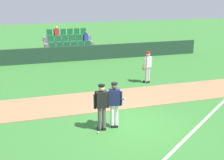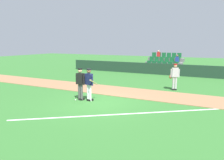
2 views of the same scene
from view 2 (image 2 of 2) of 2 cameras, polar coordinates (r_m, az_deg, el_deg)
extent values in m
plane|color=#33702D|center=(11.93, -3.82, -5.68)|extent=(80.00, 80.00, 0.00)
cube|color=#9E704C|center=(14.44, 2.25, -2.91)|extent=(28.00, 2.69, 0.03)
cube|color=white|center=(10.28, 9.25, -8.28)|extent=(9.61, 7.35, 0.01)
cube|color=#1E3828|center=(22.41, 11.85, 2.76)|extent=(20.00, 0.16, 1.11)
cube|color=slate|center=(24.26, 13.03, 2.27)|extent=(3.90, 2.95, 0.30)
cube|color=slate|center=(23.40, 12.53, 2.89)|extent=(3.80, 0.85, 0.40)
cube|color=#196033|center=(23.67, 9.27, 3.68)|extent=(0.44, 0.40, 0.08)
cube|color=#196033|center=(23.86, 9.46, 4.32)|extent=(0.44, 0.08, 0.50)
cube|color=#196033|center=(23.51, 10.55, 3.60)|extent=(0.44, 0.40, 0.08)
cube|color=#196033|center=(23.69, 10.72, 4.25)|extent=(0.44, 0.08, 0.50)
cube|color=#196033|center=(23.35, 11.84, 3.52)|extent=(0.44, 0.40, 0.08)
cube|color=#196033|center=(23.54, 12.01, 4.17)|extent=(0.44, 0.08, 0.50)
cube|color=#196033|center=(23.21, 13.15, 3.43)|extent=(0.44, 0.40, 0.08)
cube|color=#196033|center=(23.40, 13.31, 4.09)|extent=(0.44, 0.08, 0.50)
cube|color=#196033|center=(23.08, 14.47, 3.35)|extent=(0.44, 0.40, 0.08)
cube|color=#196033|center=(23.27, 14.62, 4.01)|extent=(0.44, 0.08, 0.50)
cube|color=#196033|center=(22.96, 15.80, 3.26)|extent=(0.44, 0.40, 0.08)
cube|color=#196033|center=(23.15, 15.95, 3.92)|extent=(0.44, 0.08, 0.50)
cube|color=slate|center=(24.18, 13.10, 4.03)|extent=(3.80, 0.85, 0.40)
cube|color=#196033|center=(24.44, 9.93, 4.78)|extent=(0.44, 0.40, 0.08)
cube|color=#196033|center=(24.63, 10.11, 5.40)|extent=(0.44, 0.08, 0.50)
cube|color=#196033|center=(24.28, 11.17, 4.71)|extent=(0.44, 0.40, 0.08)
cube|color=#196033|center=(24.47, 11.34, 5.33)|extent=(0.44, 0.08, 0.50)
cube|color=#196033|center=(24.13, 12.43, 4.64)|extent=(0.44, 0.40, 0.08)
cube|color=#196033|center=(24.32, 12.59, 5.26)|extent=(0.44, 0.08, 0.50)
cube|color=#196033|center=(23.99, 13.70, 4.57)|extent=(0.44, 0.40, 0.08)
cube|color=#196033|center=(24.19, 13.85, 5.19)|extent=(0.44, 0.08, 0.50)
cube|color=#196033|center=(23.87, 14.98, 4.49)|extent=(0.44, 0.40, 0.08)
cube|color=#196033|center=(24.06, 15.12, 5.12)|extent=(0.44, 0.08, 0.50)
cube|color=#196033|center=(23.75, 16.28, 4.41)|extent=(0.44, 0.40, 0.08)
cube|color=#196033|center=(23.95, 16.41, 5.04)|extent=(0.44, 0.08, 0.50)
cube|color=#263F99|center=(23.78, 16.33, 5.13)|extent=(0.32, 0.22, 0.52)
sphere|color=brown|center=(23.76, 16.37, 5.98)|extent=(0.20, 0.20, 0.20)
cube|color=slate|center=(24.97, 13.63, 5.10)|extent=(3.80, 0.85, 0.40)
cube|color=#196033|center=(25.22, 10.55, 5.82)|extent=(0.44, 0.40, 0.08)
cube|color=#196033|center=(25.42, 10.72, 6.41)|extent=(0.44, 0.08, 0.50)
cube|color=#196033|center=(25.06, 11.76, 5.76)|extent=(0.44, 0.40, 0.08)
cube|color=#196033|center=(25.26, 11.92, 6.35)|extent=(0.44, 0.08, 0.50)
cube|color=red|center=(25.10, 11.81, 6.45)|extent=(0.32, 0.22, 0.52)
sphere|color=tan|center=(25.08, 11.84, 7.25)|extent=(0.20, 0.20, 0.20)
cube|color=#196033|center=(24.92, 12.98, 5.69)|extent=(0.44, 0.40, 0.08)
cube|color=#196033|center=(25.12, 13.13, 6.29)|extent=(0.44, 0.08, 0.50)
cube|color=#196033|center=(24.79, 14.21, 5.63)|extent=(0.44, 0.40, 0.08)
cube|color=#196033|center=(24.99, 14.36, 6.22)|extent=(0.44, 0.08, 0.50)
cube|color=#196033|center=(24.66, 15.46, 5.55)|extent=(0.44, 0.40, 0.08)
cube|color=#196033|center=(24.86, 15.60, 6.16)|extent=(0.44, 0.08, 0.50)
cube|color=#196033|center=(24.55, 16.72, 5.48)|extent=(0.44, 0.40, 0.08)
cube|color=#196033|center=(24.76, 16.85, 6.08)|extent=(0.44, 0.08, 0.50)
cylinder|color=white|center=(12.17, -6.13, -3.22)|extent=(0.14, 0.14, 0.90)
cylinder|color=white|center=(12.06, -5.61, -3.33)|extent=(0.14, 0.14, 0.90)
cube|color=black|center=(12.31, -5.89, -4.99)|extent=(0.18, 0.28, 0.10)
cube|color=black|center=(12.20, -5.37, -5.12)|extent=(0.18, 0.28, 0.10)
cube|color=#191E47|center=(11.97, -5.93, 0.22)|extent=(0.44, 0.30, 0.60)
cylinder|color=#191E47|center=(12.16, -6.74, 0.12)|extent=(0.09, 0.09, 0.55)
cylinder|color=#191E47|center=(11.80, -5.09, -0.14)|extent=(0.09, 0.09, 0.55)
sphere|color=brown|center=(11.91, -5.96, 2.26)|extent=(0.22, 0.22, 0.22)
cylinder|color=black|center=(11.90, -5.97, 2.74)|extent=(0.23, 0.23, 0.06)
cube|color=black|center=(11.97, -5.62, 2.64)|extent=(0.20, 0.16, 0.02)
cylinder|color=tan|center=(11.89, -4.74, -0.56)|extent=(0.12, 0.80, 0.41)
cylinder|color=#4C4C4C|center=(12.37, -8.37, -3.06)|extent=(0.14, 0.14, 0.90)
cylinder|color=#4C4C4C|center=(12.28, -7.79, -3.15)|extent=(0.14, 0.14, 0.90)
cube|color=black|center=(12.51, -8.15, -4.80)|extent=(0.13, 0.27, 0.10)
cube|color=black|center=(12.41, -7.57, -4.90)|extent=(0.13, 0.27, 0.10)
cube|color=black|center=(12.18, -8.16, 0.34)|extent=(0.41, 0.24, 0.60)
cylinder|color=black|center=(12.35, -9.06, 0.20)|extent=(0.09, 0.09, 0.55)
cylinder|color=black|center=(12.04, -7.23, 0.01)|extent=(0.09, 0.09, 0.55)
sphere|color=tan|center=(12.12, -8.21, 2.35)|extent=(0.22, 0.22, 0.22)
cylinder|color=black|center=(12.11, -8.22, 2.81)|extent=(0.23, 0.23, 0.06)
cube|color=black|center=(12.19, -7.92, 2.72)|extent=(0.19, 0.13, 0.02)
cube|color=black|center=(12.28, -7.78, 0.42)|extent=(0.44, 0.10, 0.56)
cylinder|color=#B2B2B2|center=(15.31, 15.43, -0.87)|extent=(0.14, 0.14, 0.90)
cylinder|color=#B2B2B2|center=(15.34, 16.02, -0.88)|extent=(0.14, 0.14, 0.90)
cube|color=black|center=(15.44, 15.33, -2.29)|extent=(0.21, 0.29, 0.10)
cube|color=black|center=(15.47, 15.91, -2.30)|extent=(0.21, 0.29, 0.10)
cube|color=#B2B2B2|center=(15.21, 15.85, 1.90)|extent=(0.45, 0.36, 0.60)
cylinder|color=#B2B2B2|center=(15.17, 14.92, 1.73)|extent=(0.09, 0.09, 0.55)
cylinder|color=#B2B2B2|center=(15.26, 16.77, 1.70)|extent=(0.09, 0.09, 0.55)
sphere|color=tan|center=(15.16, 15.93, 3.51)|extent=(0.22, 0.22, 0.22)
cylinder|color=#B21919|center=(15.15, 15.94, 3.89)|extent=(0.23, 0.23, 0.06)
cube|color=#B21919|center=(15.25, 15.87, 3.81)|extent=(0.21, 0.18, 0.02)
ellipsoid|color=brown|center=(15.25, 14.77, 0.83)|extent=(0.23, 0.19, 0.28)
sphere|color=white|center=(12.36, -9.36, -5.07)|extent=(0.07, 0.07, 0.07)
camera|label=1|loc=(9.81, -64.05, 14.68)|focal=47.91mm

